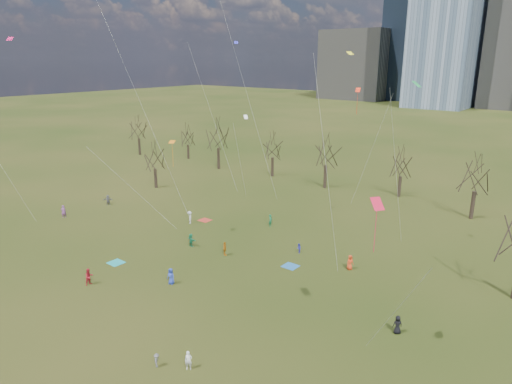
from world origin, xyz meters
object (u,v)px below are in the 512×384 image
Objects in this scene: blanket_navy at (290,266)px; blanket_teal at (116,263)px; person_1 at (188,360)px; person_0 at (171,276)px; person_4 at (225,249)px; blanket_crimson at (205,220)px; person_2 at (89,277)px.

blanket_teal is at bearing -144.28° from blanket_navy.
person_0 is at bearing 101.84° from person_1.
blanket_teal is 20.67m from person_1.
blanket_navy is 0.98× the size of person_4.
person_4 reaches higher than blanket_navy.
person_0 reaches higher than blanket_crimson.
person_0 is 8.40m from person_4.
person_1 is 0.88× the size of person_4.
person_4 is (10.01, -6.96, 0.80)m from blanket_crimson.
blanket_navy is 12.80m from person_0.
blanket_crimson is (-1.96, 15.85, 0.00)m from blanket_teal.
blanket_crimson is 0.93× the size of person_2.
blanket_navy is at bearing -126.06° from person_4.
blanket_teal is 0.93× the size of person_2.
person_0 is at bearing -49.57° from person_2.
blanket_teal and blanket_crimson have the same top height.
blanket_teal and blanket_navy have the same top height.
blanket_teal is at bearing 84.93° from person_4.
person_4 is (5.81, 13.51, -0.05)m from person_2.
person_1 reaches higher than blanket_navy.
person_1 is (10.83, -7.92, -0.11)m from person_0.
person_2 is at bearing -78.40° from blanket_crimson.
person_0 is at bearing 129.87° from person_4.
blanket_crimson is at bearing 12.55° from person_2.
person_4 is (-7.46, -2.26, 0.80)m from blanket_navy.
blanket_crimson is 20.92m from person_2.
person_0 is (-7.05, -10.65, 0.82)m from blanket_navy.
person_2 is (2.24, -4.62, 0.85)m from blanket_teal.
person_1 reaches higher than blanket_crimson.
person_2 is at bearing 103.83° from person_4.
blanket_navy is 0.96× the size of person_0.
person_0 is at bearing -55.84° from blanket_crimson.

